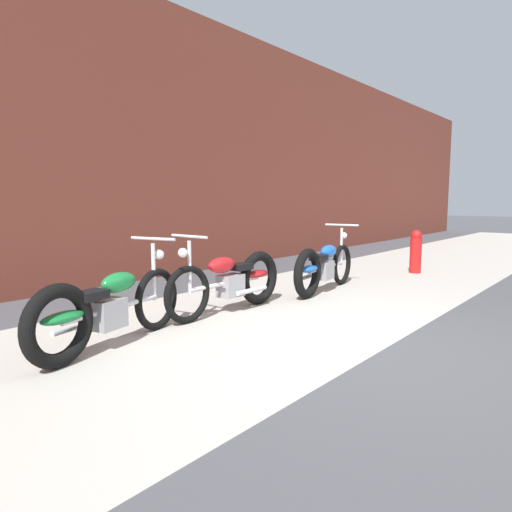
% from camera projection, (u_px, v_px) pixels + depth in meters
% --- Properties ---
extents(ground_plane, '(80.00, 80.00, 0.00)m').
position_uv_depth(ground_plane, '(380.00, 352.00, 4.33)').
color(ground_plane, '#47474C').
extents(sidewalk_slab, '(36.00, 3.50, 0.01)m').
position_uv_depth(sidewalk_slab, '(241.00, 321.00, 5.44)').
color(sidewalk_slab, '#B2ADA3').
rests_on(sidewalk_slab, ground).
extents(brick_building_wall, '(36.00, 0.50, 4.94)m').
position_uv_depth(brick_building_wall, '(78.00, 134.00, 7.32)').
color(brick_building_wall, brown).
rests_on(brick_building_wall, ground).
extents(motorcycle_green, '(1.98, 0.71, 1.03)m').
position_uv_depth(motorcycle_green, '(101.00, 310.00, 4.31)').
color(motorcycle_green, black).
rests_on(motorcycle_green, ground).
extents(motorcycle_red, '(2.01, 0.58, 1.03)m').
position_uv_depth(motorcycle_red, '(235.00, 280.00, 5.89)').
color(motorcycle_red, black).
rests_on(motorcycle_red, ground).
extents(motorcycle_blue, '(2.00, 0.58, 1.03)m').
position_uv_depth(motorcycle_blue, '(322.00, 267.00, 7.05)').
color(motorcycle_blue, black).
rests_on(motorcycle_blue, ground).
extents(fire_hydrant, '(0.22, 0.22, 0.84)m').
position_uv_depth(fire_hydrant, '(416.00, 251.00, 8.95)').
color(fire_hydrant, red).
rests_on(fire_hydrant, ground).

